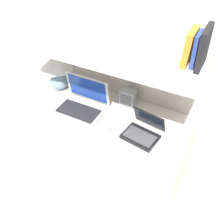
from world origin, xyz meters
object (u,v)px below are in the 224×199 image
(table_lamp, at_px, (57,67))
(book_orange, at_px, (190,47))
(laptop_small, at_px, (143,131))
(laptop_large, at_px, (82,104))
(book_blue, at_px, (197,49))
(computer_mouse, at_px, (106,127))
(book_black, at_px, (204,48))
(router_box, at_px, (128,98))

(table_lamp, distance_m, book_orange, 1.05)
(laptop_small, bearing_deg, table_lamp, 166.91)
(laptop_large, height_order, book_blue, book_blue)
(computer_mouse, bearing_deg, table_lamp, 155.57)
(laptop_large, xyz_separation_m, book_black, (0.73, 0.07, 0.59))
(laptop_small, relative_size, book_blue, 1.36)
(book_black, distance_m, book_blue, 0.04)
(table_lamp, height_order, laptop_small, table_lamp)
(table_lamp, height_order, book_orange, book_orange)
(laptop_large, relative_size, router_box, 2.52)
(laptop_small, height_order, book_orange, book_orange)
(laptop_large, distance_m, book_orange, 0.88)
(table_lamp, distance_m, laptop_large, 0.36)
(router_box, bearing_deg, book_blue, -16.13)
(laptop_large, bearing_deg, book_blue, 5.46)
(book_blue, bearing_deg, router_box, 163.87)
(laptop_large, distance_m, book_blue, 0.91)
(router_box, distance_m, book_blue, 0.71)
(table_lamp, bearing_deg, laptop_large, -25.05)
(laptop_small, relative_size, router_box, 1.87)
(table_lamp, height_order, book_blue, book_blue)
(book_blue, bearing_deg, book_black, 0.00)
(router_box, bearing_deg, laptop_large, -145.11)
(book_black, relative_size, book_blue, 1.19)
(laptop_small, height_order, router_box, laptop_small)
(laptop_large, xyz_separation_m, book_orange, (0.66, 0.07, 0.58))
(book_black, bearing_deg, book_blue, 180.00)
(laptop_small, xyz_separation_m, router_box, (-0.22, 0.23, 0.03))
(computer_mouse, distance_m, book_blue, 0.77)
(laptop_large, bearing_deg, book_black, 5.21)
(laptop_large, xyz_separation_m, laptop_small, (0.49, -0.04, -0.02))
(router_box, bearing_deg, book_orange, -17.58)
(book_orange, bearing_deg, table_lamp, 175.77)
(laptop_large, relative_size, book_blue, 1.84)
(table_lamp, bearing_deg, router_box, 5.30)
(laptop_large, height_order, router_box, laptop_large)
(laptop_large, bearing_deg, laptop_small, -5.24)
(router_box, xyz_separation_m, book_black, (0.46, -0.12, 0.57))
(laptop_small, xyz_separation_m, book_orange, (0.17, 0.11, 0.59))
(table_lamp, relative_size, book_orange, 1.57)
(table_lamp, xyz_separation_m, book_orange, (0.96, -0.07, 0.43))
(book_black, height_order, book_blue, book_black)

